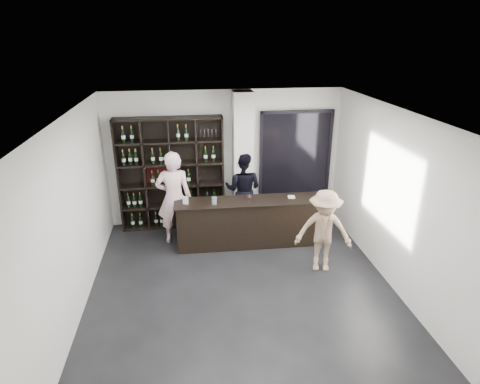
{
  "coord_description": "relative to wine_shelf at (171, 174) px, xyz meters",
  "views": [
    {
      "loc": [
        -0.79,
        -5.52,
        4.0
      ],
      "look_at": [
        0.11,
        1.1,
        1.31
      ],
      "focal_mm": 30.0,
      "sensor_mm": 36.0,
      "label": 1
    }
  ],
  "objects": [
    {
      "name": "spit_cup",
      "position": [
        0.82,
        -1.11,
        -0.18
      ],
      "size": [
        0.11,
        0.11,
        0.13
      ],
      "primitive_type": "cylinder",
      "rotation": [
        0.0,
        0.0,
        0.15
      ],
      "color": "silver",
      "rests_on": "tasting_counter"
    },
    {
      "name": "taster_black",
      "position": [
        1.5,
        -0.18,
        -0.36
      ],
      "size": [
        0.99,
        0.89,
        1.68
      ],
      "primitive_type": "imported",
      "rotation": [
        0.0,
        0.0,
        2.76
      ],
      "color": "black",
      "rests_on": "floor"
    },
    {
      "name": "tasting_counter",
      "position": [
        1.5,
        -1.04,
        -0.72
      ],
      "size": [
        2.9,
        0.61,
        0.95
      ],
      "rotation": [
        0.0,
        0.0,
        -0.02
      ],
      "color": "black",
      "rests_on": "floor"
    },
    {
      "name": "customer",
      "position": [
        2.64,
        -2.12,
        -0.44
      ],
      "size": [
        1.1,
        0.8,
        1.52
      ],
      "primitive_type": "imported",
      "rotation": [
        0.0,
        0.0,
        -0.27
      ],
      "color": "tan",
      "rests_on": "floor"
    },
    {
      "name": "wine_shelf",
      "position": [
        0.0,
        0.0,
        0.0
      ],
      "size": [
        2.2,
        0.35,
        2.4
      ],
      "primitive_type": null,
      "color": "black",
      "rests_on": "floor"
    },
    {
      "name": "glass_panel",
      "position": [
        2.7,
        0.12,
        0.2
      ],
      "size": [
        1.6,
        0.08,
        2.1
      ],
      "color": "black",
      "rests_on": "floor"
    },
    {
      "name": "structural_column",
      "position": [
        1.5,
        -0.1,
        0.25
      ],
      "size": [
        0.4,
        0.4,
        2.9
      ],
      "primitive_type": "cube",
      "color": "silver",
      "rests_on": "floor"
    },
    {
      "name": "taster_pink",
      "position": [
        0.05,
        -0.72,
        -0.25
      ],
      "size": [
        0.7,
        0.47,
        1.9
      ],
      "primitive_type": "imported",
      "rotation": [
        0.0,
        0.0,
        3.16
      ],
      "color": "#F6C4D0",
      "rests_on": "floor"
    },
    {
      "name": "card_stand",
      "position": [
        0.28,
        -1.04,
        -0.18
      ],
      "size": [
        0.1,
        0.08,
        0.14
      ],
      "primitive_type": "cube",
      "rotation": [
        0.0,
        0.0,
        -0.33
      ],
      "color": "white",
      "rests_on": "tasting_counter"
    },
    {
      "name": "floor",
      "position": [
        1.15,
        -2.57,
        -1.2
      ],
      "size": [
        5.0,
        5.5,
        0.01
      ],
      "primitive_type": "cube",
      "color": "black",
      "rests_on": "ground"
    },
    {
      "name": "wine_glass",
      "position": [
        1.48,
        -1.15,
        -0.15
      ],
      "size": [
        0.08,
        0.08,
        0.19
      ],
      "primitive_type": null,
      "rotation": [
        0.0,
        0.0,
        0.05
      ],
      "color": "white",
      "rests_on": "tasting_counter"
    },
    {
      "name": "napkin_stack",
      "position": [
        2.34,
        -1.01,
        -0.24
      ],
      "size": [
        0.15,
        0.15,
        0.02
      ],
      "primitive_type": "cube",
      "rotation": [
        0.0,
        0.0,
        -0.14
      ],
      "color": "white",
      "rests_on": "tasting_counter"
    }
  ]
}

